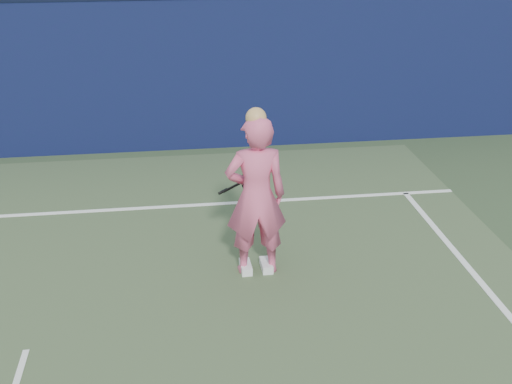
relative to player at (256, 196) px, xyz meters
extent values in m
cube|color=#0D173A|center=(-2.35, 4.33, 0.31)|extent=(24.00, 0.40, 2.50)
imported|color=#E15781|center=(0.00, 0.00, -0.01)|extent=(0.69, 0.46, 1.86)
sphere|color=tan|center=(0.00, 0.00, 0.90)|extent=(0.22, 0.22, 0.22)
cube|color=white|center=(0.12, 0.00, -0.89)|extent=(0.13, 0.28, 0.10)
cube|color=white|center=(-0.12, 0.00, -0.89)|extent=(0.13, 0.28, 0.10)
torus|color=black|center=(0.01, 0.49, 0.00)|extent=(0.27, 0.21, 0.30)
torus|color=yellow|center=(0.01, 0.49, 0.00)|extent=(0.22, 0.16, 0.24)
cylinder|color=beige|center=(0.01, 0.49, 0.00)|extent=(0.21, 0.16, 0.24)
cylinder|color=black|center=(-0.21, 0.43, -0.06)|extent=(0.26, 0.14, 0.10)
cylinder|color=black|center=(-0.33, 0.40, -0.10)|extent=(0.12, 0.08, 0.06)
cube|color=white|center=(-2.35, 1.83, -0.93)|extent=(11.00, 0.08, 0.01)
camera|label=1|loc=(-0.85, -6.33, 2.91)|focal=45.00mm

